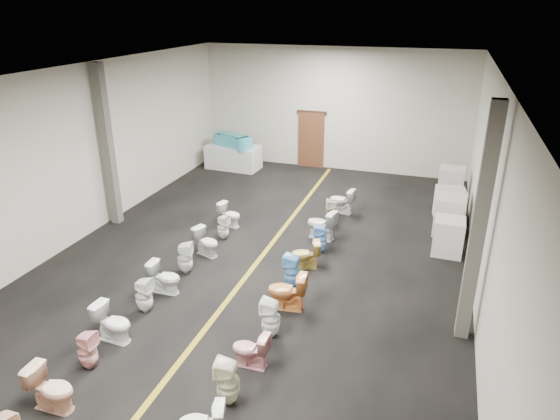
# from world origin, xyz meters

# --- Properties ---
(floor) EXTENTS (16.00, 16.00, 0.00)m
(floor) POSITION_xyz_m (0.00, 0.00, 0.00)
(floor) COLOR black
(floor) RESTS_ON ground
(ceiling) EXTENTS (16.00, 16.00, 0.00)m
(ceiling) POSITION_xyz_m (0.00, 0.00, 4.50)
(ceiling) COLOR black
(ceiling) RESTS_ON ground
(wall_back) EXTENTS (10.00, 0.00, 10.00)m
(wall_back) POSITION_xyz_m (0.00, 8.00, 2.25)
(wall_back) COLOR #BCB6A0
(wall_back) RESTS_ON ground
(wall_left) EXTENTS (0.00, 16.00, 16.00)m
(wall_left) POSITION_xyz_m (-5.00, 0.00, 2.25)
(wall_left) COLOR #BCB6A0
(wall_left) RESTS_ON ground
(wall_right) EXTENTS (0.00, 16.00, 16.00)m
(wall_right) POSITION_xyz_m (5.00, 0.00, 2.25)
(wall_right) COLOR #BCB6A0
(wall_right) RESTS_ON ground
(aisle_stripe) EXTENTS (0.12, 15.60, 0.01)m
(aisle_stripe) POSITION_xyz_m (0.00, 0.00, 0.00)
(aisle_stripe) COLOR olive
(aisle_stripe) RESTS_ON floor
(back_door) EXTENTS (1.00, 0.10, 2.10)m
(back_door) POSITION_xyz_m (-0.80, 7.94, 1.05)
(back_door) COLOR #562D19
(back_door) RESTS_ON floor
(door_frame) EXTENTS (1.15, 0.08, 0.10)m
(door_frame) POSITION_xyz_m (-0.80, 7.95, 2.12)
(door_frame) COLOR #331C11
(door_frame) RESTS_ON back_door
(column_left) EXTENTS (0.25, 0.25, 4.50)m
(column_left) POSITION_xyz_m (-4.75, 1.00, 2.25)
(column_left) COLOR #59544C
(column_left) RESTS_ON floor
(column_right) EXTENTS (0.25, 0.25, 4.50)m
(column_right) POSITION_xyz_m (4.75, -1.50, 2.25)
(column_right) COLOR #59544C
(column_right) RESTS_ON floor
(display_table) EXTENTS (2.05, 1.11, 0.89)m
(display_table) POSITION_xyz_m (-3.55, 6.78, 0.44)
(display_table) COLOR silver
(display_table) RESTS_ON floor
(bathtub) EXTENTS (1.76, 1.13, 0.55)m
(bathtub) POSITION_xyz_m (-3.55, 6.78, 1.07)
(bathtub) COLOR #3FA4B7
(bathtub) RESTS_ON display_table
(appliance_crate_a) EXTENTS (0.74, 0.74, 0.94)m
(appliance_crate_a) POSITION_xyz_m (4.40, 1.94, 0.47)
(appliance_crate_a) COLOR silver
(appliance_crate_a) RESTS_ON floor
(appliance_crate_b) EXTENTS (0.81, 0.81, 1.07)m
(appliance_crate_b) POSITION_xyz_m (4.40, 3.18, 0.54)
(appliance_crate_b) COLOR silver
(appliance_crate_b) RESTS_ON floor
(appliance_crate_c) EXTENTS (0.92, 0.92, 0.92)m
(appliance_crate_c) POSITION_xyz_m (4.40, 4.25, 0.46)
(appliance_crate_c) COLOR beige
(appliance_crate_c) RESTS_ON floor
(appliance_crate_d) EXTENTS (0.80, 0.80, 1.09)m
(appliance_crate_d) POSITION_xyz_m (4.40, 5.83, 0.54)
(appliance_crate_d) COLOR silver
(appliance_crate_d) RESTS_ON floor
(toilet_left_2) EXTENTS (0.75, 0.44, 0.76)m
(toilet_left_2) POSITION_xyz_m (-1.33, -5.50, 0.38)
(toilet_left_2) COLOR #F7BB99
(toilet_left_2) RESTS_ON floor
(toilet_left_3) EXTENTS (0.34, 0.34, 0.73)m
(toilet_left_3) POSITION_xyz_m (-1.42, -4.54, 0.37)
(toilet_left_3) COLOR #EFA8A5
(toilet_left_3) RESTS_ON floor
(toilet_left_4) EXTENTS (0.76, 0.46, 0.75)m
(toilet_left_4) POSITION_xyz_m (-1.47, -3.74, 0.38)
(toilet_left_4) COLOR white
(toilet_left_4) RESTS_ON floor
(toilet_left_5) EXTENTS (0.36, 0.35, 0.77)m
(toilet_left_5) POSITION_xyz_m (-1.45, -2.74, 0.39)
(toilet_left_5) COLOR white
(toilet_left_5) RESTS_ON floor
(toilet_left_6) EXTENTS (0.72, 0.42, 0.72)m
(toilet_left_6) POSITION_xyz_m (-1.43, -1.94, 0.36)
(toilet_left_6) COLOR white
(toilet_left_6) RESTS_ON floor
(toilet_left_7) EXTENTS (0.43, 0.43, 0.78)m
(toilet_left_7) POSITION_xyz_m (-1.43, -1.03, 0.39)
(toilet_left_7) COLOR white
(toilet_left_7) RESTS_ON floor
(toilet_left_8) EXTENTS (0.79, 0.61, 0.71)m
(toilet_left_8) POSITION_xyz_m (-1.34, -0.05, 0.36)
(toilet_left_8) COLOR silver
(toilet_left_8) RESTS_ON floor
(toilet_left_9) EXTENTS (0.36, 0.35, 0.69)m
(toilet_left_9) POSITION_xyz_m (-1.34, 0.92, 0.35)
(toilet_left_9) COLOR white
(toilet_left_9) RESTS_ON floor
(toilet_left_10) EXTENTS (0.74, 0.52, 0.68)m
(toilet_left_10) POSITION_xyz_m (-1.51, 1.77, 0.34)
(toilet_left_10) COLOR white
(toilet_left_10) RESTS_ON floor
(toilet_right_2) EXTENTS (0.42, 0.42, 0.82)m
(toilet_right_2) POSITION_xyz_m (1.22, -4.54, 0.41)
(toilet_right_2) COLOR #EDE6BF
(toilet_right_2) RESTS_ON floor
(toilet_right_3) EXTENTS (0.67, 0.38, 0.68)m
(toilet_right_3) POSITION_xyz_m (1.24, -3.62, 0.34)
(toilet_right_3) COLOR pink
(toilet_right_3) RESTS_ON floor
(toilet_right_4) EXTENTS (0.39, 0.38, 0.80)m
(toilet_right_4) POSITION_xyz_m (1.29, -2.69, 0.40)
(toilet_right_4) COLOR white
(toilet_right_4) RESTS_ON floor
(toilet_right_5) EXTENTS (0.85, 0.54, 0.82)m
(toilet_right_5) POSITION_xyz_m (1.30, -1.71, 0.41)
(toilet_right_5) COLOR orange
(toilet_right_5) RESTS_ON floor
(toilet_right_6) EXTENTS (0.40, 0.39, 0.80)m
(toilet_right_6) POSITION_xyz_m (1.15, -0.86, 0.40)
(toilet_right_6) COLOR #70B5E8
(toilet_right_6) RESTS_ON floor
(toilet_right_7) EXTENTS (0.77, 0.59, 0.69)m
(toilet_right_7) POSITION_xyz_m (1.19, 0.08, 0.35)
(toilet_right_7) COLOR tan
(toilet_right_7) RESTS_ON floor
(toilet_right_8) EXTENTS (0.41, 0.40, 0.74)m
(toilet_right_8) POSITION_xyz_m (1.32, 1.01, 0.37)
(toilet_right_8) COLOR #80B6F6
(toilet_right_8) RESTS_ON floor
(toilet_right_9) EXTENTS (0.90, 0.64, 0.83)m
(toilet_right_9) POSITION_xyz_m (1.16, 1.78, 0.41)
(toilet_right_9) COLOR silver
(toilet_right_9) RESTS_ON floor
(toilet_right_10) EXTENTS (0.44, 0.43, 0.76)m
(toilet_right_10) POSITION_xyz_m (1.23, 2.80, 0.38)
(toilet_right_10) COLOR beige
(toilet_right_10) RESTS_ON floor
(toilet_right_11) EXTENTS (0.81, 0.54, 0.77)m
(toilet_right_11) POSITION_xyz_m (1.31, 3.73, 0.39)
(toilet_right_11) COLOR white
(toilet_right_11) RESTS_ON floor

